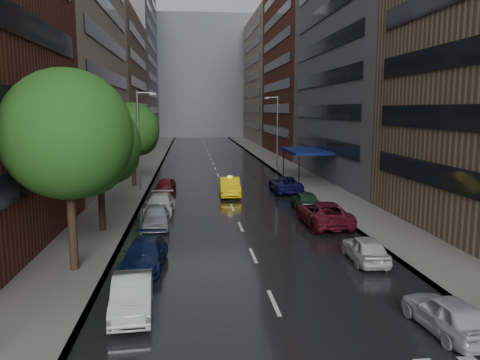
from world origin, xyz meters
name	(u,v)px	position (x,y,z in m)	size (l,w,h in m)	color
ground	(297,356)	(0.00, 0.00, 0.00)	(220.00, 220.00, 0.00)	gray
road	(214,165)	(0.00, 50.00, 0.01)	(14.00, 140.00, 0.01)	black
sidewalk_left	(146,165)	(-9.00, 50.00, 0.07)	(4.00, 140.00, 0.15)	gray
sidewalk_right	(279,163)	(9.00, 50.00, 0.07)	(4.00, 140.00, 0.15)	gray
buildings_left	(107,50)	(-15.00, 58.79, 15.99)	(8.00, 108.00, 38.00)	maroon
buildings_right	(311,58)	(15.00, 56.70, 15.03)	(8.05, 109.10, 36.00)	#937A5B
building_far	(200,78)	(0.00, 118.00, 16.00)	(40.00, 14.00, 32.00)	slate
tree_near	(67,135)	(-8.60, 8.44, 6.39)	(5.86, 5.86, 9.34)	#382619
tree_mid	(99,144)	(-8.60, 15.64, 5.44)	(4.99, 4.99, 7.96)	#382619
tree_far	(132,129)	(-8.60, 32.53, 5.59)	(5.13, 5.13, 8.17)	#382619
taxi	(230,187)	(0.24, 26.91, 0.80)	(1.70, 4.88, 1.61)	yellow
parked_cars_left	(155,219)	(-5.40, 15.83, 0.69)	(2.17, 29.40, 1.45)	#BABABA
parked_cars_right	(317,209)	(5.40, 17.34, 0.74)	(2.72, 31.76, 1.60)	silver
street_lamp_left	(139,138)	(-7.72, 30.00, 4.89)	(1.74, 0.22, 9.00)	gray
street_lamp_right	(277,130)	(7.72, 45.00, 4.89)	(1.74, 0.22, 9.00)	gray
awning	(306,151)	(8.98, 35.00, 3.13)	(4.00, 8.00, 3.12)	navy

